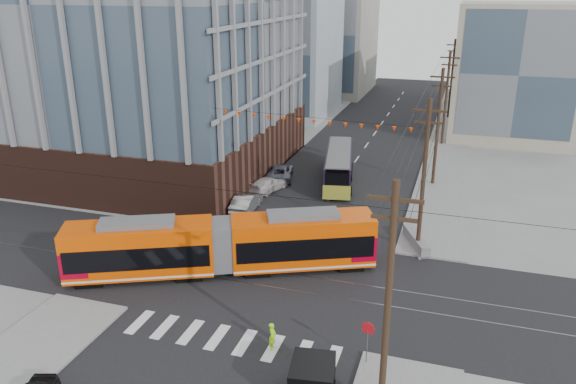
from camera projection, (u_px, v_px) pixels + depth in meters
name	position (u px, v px, depth m)	size (l,w,h in m)	color
ground	(251.00, 311.00, 32.81)	(160.00, 160.00, 0.00)	slate
office_building	(123.00, 25.00, 54.68)	(30.00, 25.00, 28.60)	#381E16
bg_bldg_nw_near	(270.00, 51.00, 81.01)	(18.00, 16.00, 18.00)	#8C99A5
bg_bldg_ne_near	(514.00, 72.00, 68.39)	(14.00, 14.00, 16.00)	gray
bg_bldg_nw_far	(324.00, 33.00, 97.68)	(16.00, 18.00, 20.00)	gray
bg_bldg_ne_far	(520.00, 61.00, 86.04)	(16.00, 16.00, 14.00)	#8C99A5
utility_pole_near	(388.00, 306.00, 23.13)	(0.30, 0.30, 11.00)	black
utility_pole_far	(451.00, 79.00, 78.54)	(0.30, 0.30, 11.00)	black
streetcar	(223.00, 245.00, 36.66)	(20.01, 2.81, 3.86)	#E04601
city_bus	(339.00, 166.00, 53.82)	(2.44, 11.26, 3.19)	black
parked_car_silver	(246.00, 202.00, 47.14)	(1.61, 4.61, 1.52)	#9B9B9B
parked_car_white	(268.00, 184.00, 51.80)	(1.81, 4.44, 1.29)	silver
parked_car_grey	(280.00, 172.00, 55.00)	(2.38, 5.16, 1.44)	#585B6B
pedestrian	(272.00, 336.00, 29.12)	(0.57, 0.37, 1.56)	#98FF0F
stop_sign	(367.00, 345.00, 27.81)	(0.70, 0.70, 2.31)	#B31019
jersey_barrier	(416.00, 241.00, 40.83)	(0.97, 4.29, 0.86)	#5D5D5F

